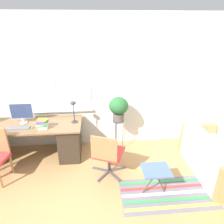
{
  "coord_description": "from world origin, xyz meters",
  "views": [
    {
      "loc": [
        0.58,
        -3.12,
        2.48
      ],
      "look_at": [
        0.87,
        0.18,
        1.01
      ],
      "focal_mm": 32.0,
      "sensor_mm": 36.0,
      "label": 1
    }
  ],
  "objects_px": {
    "office_chair_swivel": "(107,153)",
    "book_stack": "(42,124)",
    "potted_plant": "(119,107)",
    "keyboard": "(18,128)",
    "plant_stand": "(118,125)",
    "monitor": "(22,112)",
    "mouse": "(33,127)",
    "couch_loveseat": "(213,159)",
    "desk_lamp": "(73,107)",
    "folding_stool": "(156,172)"
  },
  "relations": [
    {
      "from": "couch_loveseat",
      "to": "keyboard",
      "type": "bearing_deg",
      "value": 79.94
    },
    {
      "from": "monitor",
      "to": "desk_lamp",
      "type": "relative_size",
      "value": 0.97
    },
    {
      "from": "office_chair_swivel",
      "to": "keyboard",
      "type": "bearing_deg",
      "value": 4.37
    },
    {
      "from": "keyboard",
      "to": "plant_stand",
      "type": "distance_m",
      "value": 1.9
    },
    {
      "from": "mouse",
      "to": "folding_stool",
      "type": "distance_m",
      "value": 2.31
    },
    {
      "from": "monitor",
      "to": "keyboard",
      "type": "bearing_deg",
      "value": -98.32
    },
    {
      "from": "mouse",
      "to": "potted_plant",
      "type": "xyz_separation_m",
      "value": [
        1.62,
        0.26,
        0.23
      ]
    },
    {
      "from": "potted_plant",
      "to": "book_stack",
      "type": "bearing_deg",
      "value": -168.7
    },
    {
      "from": "desk_lamp",
      "to": "plant_stand",
      "type": "relative_size",
      "value": 0.63
    },
    {
      "from": "book_stack",
      "to": "couch_loveseat",
      "type": "relative_size",
      "value": 0.15
    },
    {
      "from": "monitor",
      "to": "book_stack",
      "type": "distance_m",
      "value": 0.51
    },
    {
      "from": "desk_lamp",
      "to": "potted_plant",
      "type": "xyz_separation_m",
      "value": [
        0.87,
        0.09,
        -0.07
      ]
    },
    {
      "from": "monitor",
      "to": "couch_loveseat",
      "type": "bearing_deg",
      "value": -13.8
    },
    {
      "from": "office_chair_swivel",
      "to": "plant_stand",
      "type": "xyz_separation_m",
      "value": [
        0.28,
        0.79,
        0.13
      ]
    },
    {
      "from": "office_chair_swivel",
      "to": "folding_stool",
      "type": "height_order",
      "value": "office_chair_swivel"
    },
    {
      "from": "mouse",
      "to": "desk_lamp",
      "type": "distance_m",
      "value": 0.83
    },
    {
      "from": "book_stack",
      "to": "plant_stand",
      "type": "xyz_separation_m",
      "value": [
        1.43,
        0.29,
        -0.23
      ]
    },
    {
      "from": "mouse",
      "to": "potted_plant",
      "type": "height_order",
      "value": "potted_plant"
    },
    {
      "from": "mouse",
      "to": "couch_loveseat",
      "type": "height_order",
      "value": "couch_loveseat"
    },
    {
      "from": "monitor",
      "to": "potted_plant",
      "type": "xyz_separation_m",
      "value": [
        1.85,
        0.04,
        0.02
      ]
    },
    {
      "from": "potted_plant",
      "to": "couch_loveseat",
      "type": "bearing_deg",
      "value": -28.96
    },
    {
      "from": "book_stack",
      "to": "potted_plant",
      "type": "height_order",
      "value": "potted_plant"
    },
    {
      "from": "couch_loveseat",
      "to": "potted_plant",
      "type": "bearing_deg",
      "value": 61.04
    },
    {
      "from": "keyboard",
      "to": "office_chair_swivel",
      "type": "bearing_deg",
      "value": -18.12
    },
    {
      "from": "monitor",
      "to": "keyboard",
      "type": "distance_m",
      "value": 0.31
    },
    {
      "from": "desk_lamp",
      "to": "book_stack",
      "type": "xyz_separation_m",
      "value": [
        -0.56,
        -0.2,
        -0.23
      ]
    },
    {
      "from": "monitor",
      "to": "office_chair_swivel",
      "type": "relative_size",
      "value": 0.49
    },
    {
      "from": "plant_stand",
      "to": "desk_lamp",
      "type": "bearing_deg",
      "value": -174.36
    },
    {
      "from": "desk_lamp",
      "to": "potted_plant",
      "type": "height_order",
      "value": "potted_plant"
    },
    {
      "from": "office_chair_swivel",
      "to": "folding_stool",
      "type": "xyz_separation_m",
      "value": [
        0.71,
        -0.48,
        -0.04
      ]
    },
    {
      "from": "plant_stand",
      "to": "couch_loveseat",
      "type": "bearing_deg",
      "value": -28.96
    },
    {
      "from": "book_stack",
      "to": "plant_stand",
      "type": "height_order",
      "value": "book_stack"
    },
    {
      "from": "monitor",
      "to": "plant_stand",
      "type": "distance_m",
      "value": 1.88
    },
    {
      "from": "keyboard",
      "to": "couch_loveseat",
      "type": "bearing_deg",
      "value": -10.06
    },
    {
      "from": "couch_loveseat",
      "to": "mouse",
      "type": "bearing_deg",
      "value": 79.1
    },
    {
      "from": "keyboard",
      "to": "folding_stool",
      "type": "distance_m",
      "value": 2.54
    },
    {
      "from": "keyboard",
      "to": "office_chair_swivel",
      "type": "distance_m",
      "value": 1.71
    },
    {
      "from": "couch_loveseat",
      "to": "folding_stool",
      "type": "xyz_separation_m",
      "value": [
        -1.16,
        -0.39,
        0.13
      ]
    },
    {
      "from": "book_stack",
      "to": "potted_plant",
      "type": "xyz_separation_m",
      "value": [
        1.43,
        0.29,
        0.16
      ]
    },
    {
      "from": "couch_loveseat",
      "to": "plant_stand",
      "type": "height_order",
      "value": "couch_loveseat"
    },
    {
      "from": "potted_plant",
      "to": "plant_stand",
      "type": "bearing_deg",
      "value": 0.0
    },
    {
      "from": "keyboard",
      "to": "plant_stand",
      "type": "height_order",
      "value": "keyboard"
    },
    {
      "from": "monitor",
      "to": "office_chair_swivel",
      "type": "height_order",
      "value": "monitor"
    },
    {
      "from": "desk_lamp",
      "to": "plant_stand",
      "type": "bearing_deg",
      "value": 5.64
    },
    {
      "from": "monitor",
      "to": "mouse",
      "type": "height_order",
      "value": "monitor"
    },
    {
      "from": "mouse",
      "to": "desk_lamp",
      "type": "xyz_separation_m",
      "value": [
        0.75,
        0.17,
        0.3
      ]
    },
    {
      "from": "office_chair_swivel",
      "to": "book_stack",
      "type": "bearing_deg",
      "value": -1.11
    },
    {
      "from": "book_stack",
      "to": "folding_stool",
      "type": "distance_m",
      "value": 2.14
    },
    {
      "from": "desk_lamp",
      "to": "folding_stool",
      "type": "distance_m",
      "value": 1.87
    },
    {
      "from": "office_chair_swivel",
      "to": "plant_stand",
      "type": "height_order",
      "value": "office_chair_swivel"
    }
  ]
}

